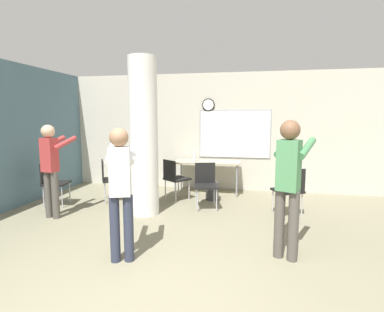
# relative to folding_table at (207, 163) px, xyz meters

# --- Properties ---
(wall_left_accent) EXTENTS (0.12, 7.00, 2.80)m
(wall_left_accent) POSITION_rel_folding_table_xyz_m (-3.53, -2.06, 0.71)
(wall_left_accent) COLOR slate
(wall_left_accent) RESTS_ON ground_plane
(wall_back) EXTENTS (8.00, 0.15, 2.80)m
(wall_back) POSITION_rel_folding_table_xyz_m (-0.02, 0.50, 0.71)
(wall_back) COLOR beige
(wall_back) RESTS_ON ground_plane
(support_pillar) EXTENTS (0.50, 0.50, 2.80)m
(support_pillar) POSITION_rel_folding_table_xyz_m (-0.90, -1.72, 0.71)
(support_pillar) COLOR white
(support_pillar) RESTS_ON ground_plane
(folding_table) EXTENTS (1.50, 0.68, 0.75)m
(folding_table) POSITION_rel_folding_table_xyz_m (0.00, 0.00, 0.00)
(folding_table) COLOR tan
(folding_table) RESTS_ON ground_plane
(bottle_on_table) EXTENTS (0.07, 0.07, 0.30)m
(bottle_on_table) POSITION_rel_folding_table_xyz_m (-0.29, -0.08, 0.17)
(bottle_on_table) COLOR silver
(bottle_on_table) RESTS_ON folding_table
(waste_bin) EXTENTS (0.27, 0.27, 0.38)m
(waste_bin) POSITION_rel_folding_table_xyz_m (0.19, -0.56, -0.51)
(waste_bin) COLOR #38383D
(waste_bin) RESTS_ON ground_plane
(chair_table_left) EXTENTS (0.62, 0.62, 0.87)m
(chair_table_left) POSITION_rel_folding_table_xyz_m (-0.59, -0.74, -0.18)
(chair_table_left) COLOR black
(chair_table_left) RESTS_ON ground_plane
(chair_near_pillar) EXTENTS (0.60, 0.60, 0.87)m
(chair_near_pillar) POSITION_rel_folding_table_xyz_m (-1.92, -1.06, -0.18)
(chair_near_pillar) COLOR black
(chair_near_pillar) RESTS_ON ground_plane
(chair_by_left_wall) EXTENTS (0.51, 0.51, 0.87)m
(chair_by_left_wall) POSITION_rel_folding_table_xyz_m (-2.87, -1.59, -0.18)
(chair_by_left_wall) COLOR black
(chair_by_left_wall) RESTS_ON ground_plane
(chair_table_front) EXTENTS (0.54, 0.54, 0.87)m
(chair_table_front) POSITION_rel_folding_table_xyz_m (0.14, -1.16, -0.18)
(chair_table_front) COLOR black
(chair_table_front) RESTS_ON ground_plane
(chair_mid_room) EXTENTS (0.60, 0.60, 0.87)m
(chair_mid_room) POSITION_rel_folding_table_xyz_m (1.68, -1.37, -0.18)
(chair_mid_room) COLOR black
(chair_mid_room) RESTS_ON ground_plane
(person_playing_side) EXTENTS (0.56, 0.72, 1.72)m
(person_playing_side) POSITION_rel_folding_table_xyz_m (1.44, -3.04, 0.32)
(person_playing_side) COLOR #514C47
(person_playing_side) RESTS_ON ground_plane
(person_watching_back) EXTENTS (0.43, 0.63, 1.63)m
(person_watching_back) POSITION_rel_folding_table_xyz_m (-2.40, -2.23, 0.26)
(person_watching_back) COLOR #514C47
(person_watching_back) RESTS_ON ground_plane
(person_playing_front) EXTENTS (0.49, 0.65, 1.63)m
(person_playing_front) POSITION_rel_folding_table_xyz_m (-0.54, -3.49, 0.27)
(person_playing_front) COLOR #2D3347
(person_playing_front) RESTS_ON ground_plane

